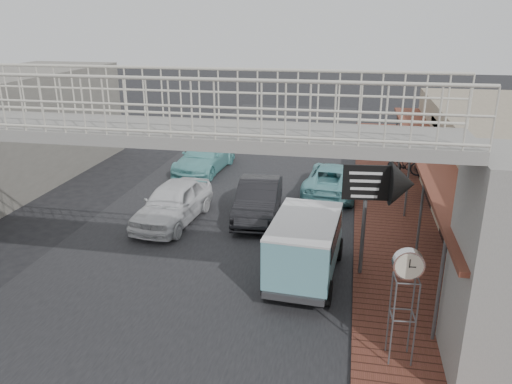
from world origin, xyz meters
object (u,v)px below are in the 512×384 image
at_px(white_hatchback, 173,203).
at_px(angkot_far, 205,157).
at_px(motorcycle_far, 406,164).
at_px(angkot_van, 306,240).
at_px(angkot_curb, 333,178).
at_px(street_clock, 408,269).
at_px(motorcycle_near, 363,178).
at_px(dark_sedan, 258,199).
at_px(arrow_sign, 398,185).

distance_m(white_hatchback, angkot_far, 6.74).
bearing_deg(motorcycle_far, angkot_van, 175.48).
bearing_deg(angkot_curb, street_clock, 104.81).
bearing_deg(angkot_van, motorcycle_near, 82.43).
bearing_deg(dark_sedan, angkot_far, 120.51).
distance_m(dark_sedan, angkot_far, 6.79).
xyz_separation_m(dark_sedan, angkot_van, (2.27, -4.52, 0.54)).
bearing_deg(motorcycle_near, arrow_sign, -157.91).
bearing_deg(arrow_sign, dark_sedan, 134.87).
relative_size(dark_sedan, motorcycle_far, 2.51).
relative_size(angkot_curb, street_clock, 1.75).
bearing_deg(motorcycle_far, street_clock, -170.82).
bearing_deg(arrow_sign, motorcycle_far, 77.58).
height_order(angkot_curb, motorcycle_near, angkot_curb).
xyz_separation_m(angkot_van, motorcycle_far, (3.80, 11.04, -0.63)).
height_order(motorcycle_far, street_clock, street_clock).
bearing_deg(angkot_van, motorcycle_far, 74.83).
distance_m(angkot_van, motorcycle_far, 11.69).
bearing_deg(motorcycle_near, angkot_curb, 128.43).
height_order(motorcycle_far, arrow_sign, arrow_sign).
bearing_deg(motorcycle_far, angkot_far, 109.73).
height_order(angkot_van, street_clock, street_clock).
relative_size(white_hatchback, angkot_van, 1.08).
bearing_deg(motorcycle_near, white_hatchback, 142.42).
relative_size(white_hatchback, angkot_far, 0.91).
bearing_deg(dark_sedan, angkot_van, -67.06).
relative_size(angkot_van, motorcycle_near, 2.20).
distance_m(angkot_curb, angkot_van, 8.04).
distance_m(white_hatchback, motorcycle_near, 8.73).
xyz_separation_m(motorcycle_far, arrow_sign, (-1.32, -10.49, 2.30)).
bearing_deg(angkot_far, motorcycle_far, 10.42).
xyz_separation_m(angkot_far, arrow_sign, (8.58, -9.58, 2.21)).
height_order(angkot_curb, arrow_sign, arrow_sign).
bearing_deg(white_hatchback, angkot_far, 101.62).
height_order(motorcycle_near, street_clock, street_clock).
xyz_separation_m(motorcycle_near, arrow_sign, (0.76, -7.98, 2.33)).
distance_m(motorcycle_far, street_clock, 14.62).
xyz_separation_m(dark_sedan, street_clock, (4.73, -7.95, 1.62)).
height_order(dark_sedan, angkot_van, angkot_van).
xyz_separation_m(angkot_curb, street_clock, (2.03, -11.43, 1.69)).
distance_m(angkot_curb, angkot_far, 6.86).
relative_size(angkot_curb, motorcycle_near, 2.50).
height_order(angkot_curb, angkot_far, angkot_far).
height_order(angkot_far, street_clock, street_clock).
distance_m(street_clock, arrow_sign, 4.01).
xyz_separation_m(white_hatchback, angkot_van, (5.36, -3.43, 0.49)).
xyz_separation_m(white_hatchback, street_clock, (7.81, -6.85, 1.58)).
bearing_deg(angkot_far, angkot_van, -53.77).
height_order(angkot_van, arrow_sign, arrow_sign).
xyz_separation_m(dark_sedan, motorcycle_near, (4.00, 4.01, -0.13)).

